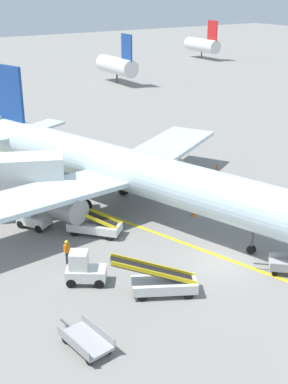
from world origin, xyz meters
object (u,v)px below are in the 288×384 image
Objects in this scene: baggage_tug_by_cargo_door at (32,215)px; belt_loader_aft_hold at (162,282)px; belt_loader_forward_hold at (93,224)px; baggage_cart_empty_trailing at (86,340)px; ground_crew_marshaller at (67,251)px; baggage_tug_near_wing at (84,269)px; safety_cone_wingtip_right at (193,214)px; airliner at (118,167)px; safety_cone_wingtip_left at (217,166)px; safety_cone_nose_left at (101,181)px; safety_cone_nose_right at (135,175)px.

belt_loader_aft_hold is at bearing -76.65° from baggage_tug_by_cargo_door.
belt_loader_forward_hold is 9.10m from belt_loader_aft_hold.
baggage_cart_empty_trailing is 2.25× the size of ground_crew_marshaller.
baggage_tug_near_wing is 0.71× the size of baggage_cart_empty_trailing.
belt_loader_aft_hold is 2.94× the size of ground_crew_marshaller.
airliner is at bearing 130.57° from safety_cone_wingtip_right.
belt_loader_aft_hold reaches higher than safety_cone_wingtip_left.
baggage_tug_by_cargo_door is (0.30, 9.01, 0.00)m from baggage_tug_near_wing.
safety_cone_nose_left is at bearing 76.63° from airliner.
belt_loader_aft_hold is at bearing -138.63° from safety_cone_wingtip_left.
ground_crew_marshaller reaches higher than safety_cone_wingtip_left.
ground_crew_marshaller is 3.86× the size of safety_cone_wingtip_right.
safety_cone_wingtip_left is at bearing 19.37° from belt_loader_forward_hold.
belt_loader_forward_hold is 10.38× the size of safety_cone_wingtip_left.
safety_cone_wingtip_right is at bearing -74.96° from safety_cone_nose_left.
baggage_tug_near_wing reaches higher than safety_cone_wingtip_right.
safety_cone_wingtip_left is at bearing 23.56° from ground_crew_marshaller.
safety_cone_wingtip_left is at bearing 6.87° from baggage_tug_by_cargo_door.
safety_cone_nose_right is (8.68, 8.15, -0.56)m from belt_loader_forward_hold.
baggage_cart_empty_trailing is 8.71× the size of safety_cone_wingtip_right.
belt_loader_aft_hold is at bearing -117.35° from safety_cone_nose_right.
baggage_tug_by_cargo_door is at bearing 88.06° from baggage_tug_near_wing.
baggage_tug_by_cargo_door is 0.55× the size of belt_loader_aft_hold.
airliner is at bearing 49.02° from baggage_tug_near_wing.
safety_cone_nose_left and safety_cone_wingtip_right have the same top height.
baggage_cart_empty_trailing is 17.05m from safety_cone_wingtip_right.
safety_cone_nose_right is at bearing 62.65° from belt_loader_aft_hold.
baggage_cart_empty_trailing is at bearing -120.41° from safety_cone_nose_left.
belt_loader_forward_hold is 1.19× the size of baggage_cart_empty_trailing.
belt_loader_aft_hold is 11.36× the size of safety_cone_wingtip_right.
safety_cone_nose_right is at bearing 85.87° from safety_cone_wingtip_right.
safety_cone_wingtip_left is at bearing 29.35° from baggage_tug_near_wing.
ground_crew_marshaller is 16.39m from safety_cone_nose_right.
baggage_tug_by_cargo_door is at bearing -173.13° from safety_cone_wingtip_left.
ground_crew_marshaller is (-3.16, 6.19, 0.13)m from belt_loader_aft_hold.
baggage_tug_near_wing is 4.86m from belt_loader_aft_hold.
airliner is 6.91× the size of belt_loader_aft_hold.
safety_cone_wingtip_left is at bearing 36.33° from baggage_cart_empty_trailing.
safety_cone_nose_left is at bearing 105.04° from safety_cone_wingtip_right.
belt_loader_aft_hold is (-4.23, -12.22, -2.64)m from airliner.
belt_loader_aft_hold reaches higher than baggage_cart_empty_trailing.
safety_cone_nose_right is 9.72m from safety_cone_wingtip_right.
safety_cone_nose_right is at bearing 52.15° from baggage_cart_empty_trailing.
baggage_tug_by_cargo_door is 1.60× the size of ground_crew_marshaller.
safety_cone_wingtip_left is (12.80, 2.77, -3.20)m from airliner.
safety_cone_nose_right is (12.08, 11.05, -0.69)m from ground_crew_marshaller.
belt_loader_forward_hold reaches higher than safety_cone_nose_left.
safety_cone_nose_right is (8.92, 17.25, -0.56)m from belt_loader_aft_hold.
belt_loader_forward_hold reaches higher than baggage_tug_by_cargo_door.
baggage_cart_empty_trailing is 22.67m from safety_cone_nose_left.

